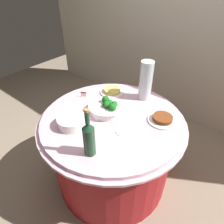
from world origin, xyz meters
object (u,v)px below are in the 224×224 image
object	(u,v)px
serving_tongs	(125,130)
plate_stack	(72,121)
food_plate_stir_fry	(162,119)
broccoli_bowl	(107,108)
wine_bottle	(89,138)
label_placard_front	(83,94)
food_plate_noodles	(112,91)
decorative_fruit_vase	(146,82)

from	to	relation	value
serving_tongs	plate_stack	bearing A→B (deg)	-149.90
serving_tongs	food_plate_stir_fry	xyz separation A→B (m)	(0.16, 0.26, 0.01)
serving_tongs	food_plate_stir_fry	world-z (taller)	food_plate_stir_fry
broccoli_bowl	wine_bottle	size ratio (longest dim) A/B	0.83
broccoli_bowl	food_plate_stir_fry	bearing A→B (deg)	23.51
plate_stack	food_plate_stir_fry	xyz separation A→B (m)	(0.50, 0.46, -0.02)
label_placard_front	wine_bottle	bearing A→B (deg)	-41.23
broccoli_bowl	plate_stack	size ratio (longest dim) A/B	1.33
broccoli_bowl	plate_stack	world-z (taller)	broccoli_bowl
broccoli_bowl	wine_bottle	xyz separation A→B (m)	(0.20, -0.40, 0.09)
food_plate_noodles	food_plate_stir_fry	size ratio (longest dim) A/B	1.00
plate_stack	serving_tongs	xyz separation A→B (m)	(0.34, 0.20, -0.03)
food_plate_noodles	wine_bottle	bearing A→B (deg)	-61.94
wine_bottle	label_placard_front	distance (m)	0.68
plate_stack	decorative_fruit_vase	world-z (taller)	decorative_fruit_vase
broccoli_bowl	food_plate_noodles	bearing A→B (deg)	120.63
wine_bottle	label_placard_front	bearing A→B (deg)	138.77
serving_tongs	food_plate_noodles	distance (m)	0.54
label_placard_front	decorative_fruit_vase	bearing A→B (deg)	36.96
broccoli_bowl	decorative_fruit_vase	world-z (taller)	decorative_fruit_vase
food_plate_noodles	label_placard_front	world-z (taller)	label_placard_front
wine_bottle	serving_tongs	xyz separation A→B (m)	(0.05, 0.31, -0.12)
label_placard_front	broccoli_bowl	bearing A→B (deg)	-8.78
decorative_fruit_vase	food_plate_stir_fry	world-z (taller)	decorative_fruit_vase
decorative_fruit_vase	serving_tongs	bearing A→B (deg)	-74.81
wine_bottle	decorative_fruit_vase	world-z (taller)	decorative_fruit_vase
decorative_fruit_vase	food_plate_noodles	distance (m)	0.33
food_plate_noodles	label_placard_front	bearing A→B (deg)	-125.59
serving_tongs	food_plate_noodles	bearing A→B (deg)	138.70
food_plate_noodles	food_plate_stir_fry	xyz separation A→B (m)	(0.56, -0.09, 0.00)
broccoli_bowl	serving_tongs	distance (m)	0.26
decorative_fruit_vase	label_placard_front	world-z (taller)	decorative_fruit_vase
broccoli_bowl	label_placard_front	world-z (taller)	broccoli_bowl
wine_bottle	decorative_fruit_vase	distance (m)	0.78
plate_stack	food_plate_noodles	world-z (taller)	plate_stack
wine_bottle	decorative_fruit_vase	size ratio (longest dim) A/B	0.99
wine_bottle	decorative_fruit_vase	bearing A→B (deg)	95.65
food_plate_noodles	label_placard_front	xyz separation A→B (m)	(-0.16, -0.22, 0.01)
broccoli_bowl	label_placard_front	size ratio (longest dim) A/B	5.09
label_placard_front	food_plate_noodles	bearing A→B (deg)	54.41
broccoli_bowl	serving_tongs	size ratio (longest dim) A/B	1.69
broccoli_bowl	decorative_fruit_vase	xyz separation A→B (m)	(0.12, 0.37, 0.12)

